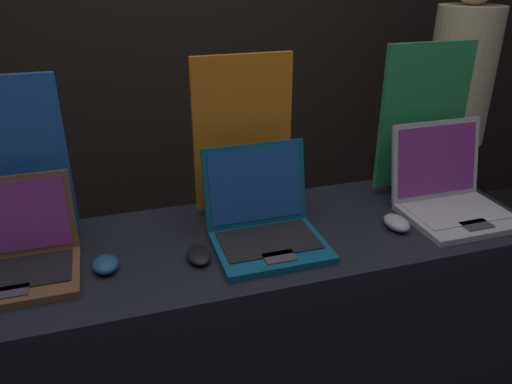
{
  "coord_description": "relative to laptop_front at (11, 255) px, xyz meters",
  "views": [
    {
      "loc": [
        -0.4,
        -0.99,
        1.65
      ],
      "look_at": [
        0.0,
        0.28,
        1.03
      ],
      "focal_mm": 35.0,
      "sensor_mm": 36.0,
      "label": 1
    }
  ],
  "objects": [
    {
      "name": "mouse_middle",
      "position": [
        0.49,
        -0.08,
        -0.04
      ],
      "size": [
        0.07,
        0.11,
        0.03
      ],
      "color": "black",
      "rests_on": "display_counter"
    },
    {
      "name": "display_counter",
      "position": [
        0.68,
        -0.0,
        -0.5
      ],
      "size": [
        1.78,
        0.56,
        0.88
      ],
      "color": "black",
      "rests_on": "ground_plane"
    },
    {
      "name": "promo_stand_front",
      "position": [
        0.0,
        0.18,
        0.18
      ],
      "size": [
        0.34,
        0.07,
        0.5
      ],
      "color": "black",
      "rests_on": "display_counter"
    },
    {
      "name": "laptop_middle",
      "position": [
        0.7,
        -0.03,
        0.0
      ],
      "size": [
        0.32,
        0.31,
        0.27
      ],
      "color": "#0F5170",
      "rests_on": "display_counter"
    },
    {
      "name": "promo_stand_back",
      "position": [
        1.35,
        0.16,
        0.19
      ],
      "size": [
        0.34,
        0.07,
        0.53
      ],
      "color": "black",
      "rests_on": "display_counter"
    },
    {
      "name": "mouse_back",
      "position": [
        1.12,
        -0.09,
        -0.04
      ],
      "size": [
        0.07,
        0.11,
        0.04
      ],
      "color": "#B2B2B7",
      "rests_on": "display_counter"
    },
    {
      "name": "promo_stand_middle",
      "position": [
        0.7,
        0.19,
        0.19
      ],
      "size": [
        0.32,
        0.07,
        0.52
      ],
      "color": "black",
      "rests_on": "display_counter"
    },
    {
      "name": "mouse_front",
      "position": [
        0.24,
        -0.06,
        -0.04
      ],
      "size": [
        0.07,
        0.09,
        0.04
      ],
      "color": "navy",
      "rests_on": "display_counter"
    },
    {
      "name": "laptop_front",
      "position": [
        0.0,
        0.0,
        0.0
      ],
      "size": [
        0.34,
        0.26,
        0.25
      ],
      "color": "brown",
      "rests_on": "display_counter"
    },
    {
      "name": "laptop_back",
      "position": [
        1.35,
        -0.04,
        0.01
      ],
      "size": [
        0.34,
        0.33,
        0.28
      ],
      "color": "#B7B7BC",
      "rests_on": "display_counter"
    },
    {
      "name": "person_bystander",
      "position": [
        2.0,
        0.79,
        -0.08
      ],
      "size": [
        0.31,
        0.31,
        1.65
      ],
      "color": "#282833",
      "rests_on": "ground_plane"
    },
    {
      "name": "wall_back",
      "position": [
        0.68,
        1.57,
        0.46
      ],
      "size": [
        8.0,
        0.05,
        2.8
      ],
      "color": "black",
      "rests_on": "ground_plane"
    }
  ]
}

